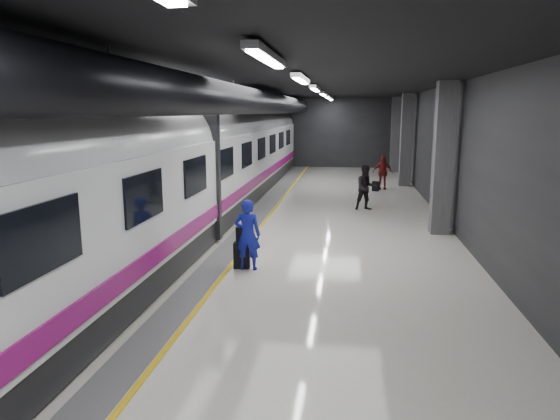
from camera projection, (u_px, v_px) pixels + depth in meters
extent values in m
plane|color=silver|center=(282.00, 244.00, 13.85)|extent=(40.00, 40.00, 0.00)
cube|color=black|center=(282.00, 77.00, 12.98)|extent=(10.00, 40.00, 0.02)
cube|color=#28282B|center=(322.00, 133.00, 32.85)|extent=(10.00, 0.02, 4.50)
cube|color=#28282B|center=(107.00, 161.00, 14.09)|extent=(0.02, 40.00, 4.50)
cube|color=#28282B|center=(475.00, 166.00, 12.74)|extent=(0.02, 40.00, 4.50)
cube|color=slate|center=(234.00, 242.00, 14.03)|extent=(0.65, 39.80, 0.01)
cube|color=yellow|center=(248.00, 243.00, 13.98)|extent=(0.10, 39.80, 0.01)
cylinder|color=black|center=(233.00, 99.00, 13.26)|extent=(0.80, 38.00, 0.80)
cube|color=silver|center=(267.00, 56.00, 7.09)|extent=(0.22, 2.60, 0.10)
cube|color=silver|center=(301.00, 79.00, 11.95)|extent=(0.22, 2.60, 0.10)
cube|color=silver|center=(315.00, 88.00, 16.81)|extent=(0.22, 2.60, 0.10)
cube|color=silver|center=(323.00, 93.00, 21.66)|extent=(0.22, 2.60, 0.10)
cube|color=silver|center=(328.00, 97.00, 26.52)|extent=(0.22, 2.60, 0.10)
cube|color=silver|center=(331.00, 99.00, 30.41)|extent=(0.22, 2.60, 0.10)
cube|color=#515154|center=(443.00, 159.00, 14.75)|extent=(0.55, 0.55, 4.50)
cube|color=#515154|center=(406.00, 140.00, 24.47)|extent=(0.55, 0.55, 4.50)
cube|color=#515154|center=(395.00, 135.00, 30.30)|extent=(0.55, 0.55, 4.50)
cube|color=black|center=(169.00, 228.00, 14.22)|extent=(2.80, 38.00, 0.60)
cube|color=white|center=(167.00, 180.00, 13.95)|extent=(2.90, 38.00, 2.20)
cylinder|color=white|center=(165.00, 146.00, 13.77)|extent=(2.80, 38.00, 2.80)
cube|color=#880C66|center=(219.00, 209.00, 13.91)|extent=(0.04, 38.00, 0.35)
cube|color=black|center=(166.00, 171.00, 13.90)|extent=(3.05, 0.25, 3.80)
cube|color=black|center=(43.00, 238.00, 5.90)|extent=(0.05, 1.60, 0.85)
cube|color=black|center=(144.00, 197.00, 8.82)|extent=(0.05, 1.60, 0.85)
cube|color=black|center=(196.00, 175.00, 11.73)|extent=(0.05, 1.60, 0.85)
cube|color=black|center=(226.00, 163.00, 14.65)|extent=(0.05, 1.60, 0.85)
cube|color=black|center=(247.00, 154.00, 17.56)|extent=(0.05, 1.60, 0.85)
cube|color=black|center=(262.00, 148.00, 20.48)|extent=(0.05, 1.60, 0.85)
cube|color=black|center=(273.00, 144.00, 23.39)|extent=(0.05, 1.60, 0.85)
cube|color=black|center=(281.00, 140.00, 26.31)|extent=(0.05, 1.60, 0.85)
cube|color=black|center=(288.00, 137.00, 29.22)|extent=(0.05, 1.60, 0.85)
imported|color=#1A20C7|center=(248.00, 235.00, 11.53)|extent=(0.61, 0.40, 1.66)
cube|color=black|center=(242.00, 255.00, 11.73)|extent=(0.40, 0.27, 0.61)
cube|color=black|center=(242.00, 235.00, 11.64)|extent=(0.31, 0.22, 0.37)
imported|color=black|center=(366.00, 188.00, 18.57)|extent=(0.96, 0.83, 1.70)
imported|color=maroon|center=(382.00, 172.00, 23.62)|extent=(0.95, 0.43, 1.60)
cube|color=black|center=(376.00, 186.00, 23.12)|extent=(0.35, 0.26, 0.46)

